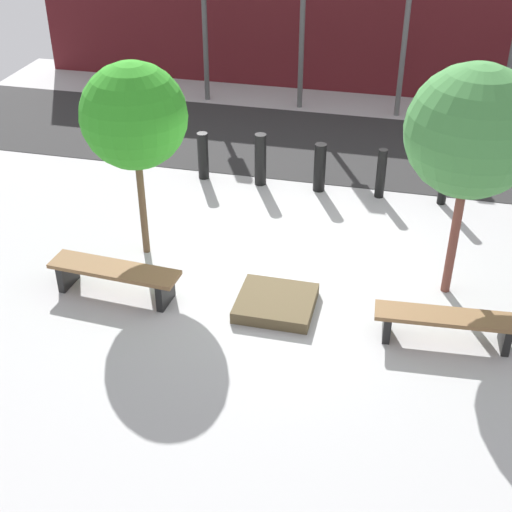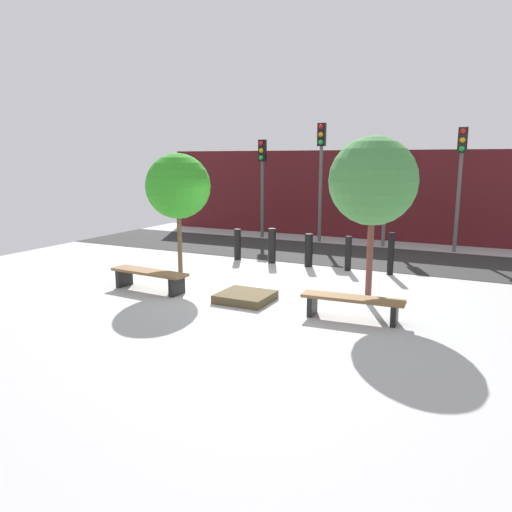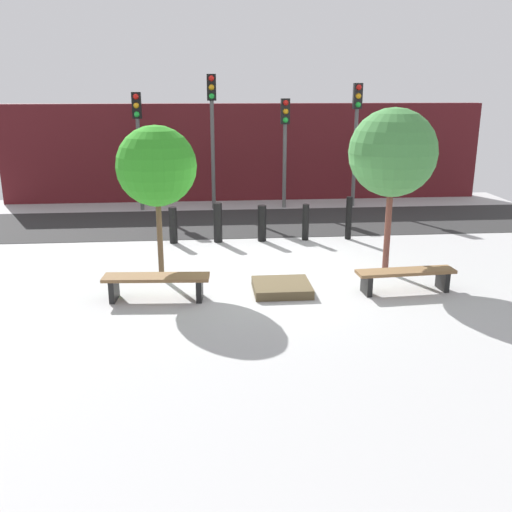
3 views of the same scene
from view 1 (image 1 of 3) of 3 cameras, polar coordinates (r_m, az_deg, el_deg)
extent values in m
plane|color=#A8A8A8|center=(10.95, 2.68, -1.17)|extent=(18.00, 18.00, 0.00)
cube|color=#2A2A2A|center=(15.18, 6.29, 8.73)|extent=(18.00, 3.62, 0.01)
cube|color=#511419|center=(18.09, 8.32, 17.89)|extent=(16.20, 0.50, 3.23)
cube|color=black|center=(10.87, -14.81, -1.36)|extent=(0.13, 0.46, 0.40)
cube|color=black|center=(10.21, -7.26, -2.86)|extent=(0.13, 0.46, 0.40)
cube|color=brown|center=(10.39, -11.29, -1.05)|extent=(1.95, 0.59, 0.06)
cube|color=black|center=(9.71, 10.44, -5.38)|extent=(0.13, 0.41, 0.37)
cube|color=black|center=(9.90, 19.31, -6.06)|extent=(0.13, 0.41, 0.37)
cube|color=brown|center=(9.65, 15.09, -4.72)|extent=(1.91, 0.53, 0.06)
cube|color=brown|center=(10.10, 1.60, -3.78)|extent=(1.08, 1.01, 0.17)
cylinder|color=brown|center=(11.09, -9.11, 4.47)|extent=(0.11, 0.11, 1.86)
sphere|color=green|center=(10.53, -9.75, 11.00)|extent=(1.56, 1.56, 1.56)
cylinder|color=brown|center=(10.35, 15.64, 1.92)|extent=(0.13, 0.13, 2.01)
sphere|color=#448742|center=(9.71, 16.92, 9.53)|extent=(1.76, 1.76, 1.76)
cylinder|color=black|center=(13.59, -4.25, 8.00)|extent=(0.20, 0.20, 0.91)
cylinder|color=black|center=(13.30, 0.36, 7.72)|extent=(0.22, 0.22, 0.99)
cylinder|color=black|center=(13.13, 5.12, 7.06)|extent=(0.22, 0.22, 0.91)
cylinder|color=black|center=(13.04, 9.97, 6.52)|extent=(0.17, 0.17, 0.93)
cylinder|color=black|center=(13.01, 14.90, 6.24)|extent=(0.16, 0.16, 1.10)
cylinder|color=#4E4E4E|center=(17.25, -4.13, 18.07)|extent=(0.12, 0.12, 3.61)
cylinder|color=#535353|center=(16.66, 3.74, 18.50)|extent=(0.12, 0.12, 4.14)
cylinder|color=#5B5B5B|center=(16.53, 11.80, 16.52)|extent=(0.12, 0.12, 3.42)
camera|label=2|loc=(4.44, 83.85, -51.84)|focal=35.00mm
camera|label=3|loc=(4.37, -88.78, -37.88)|focal=40.00mm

